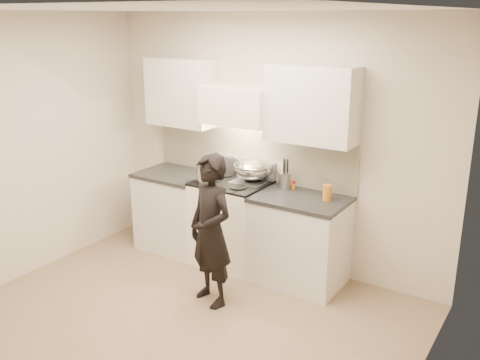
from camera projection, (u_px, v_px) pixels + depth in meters
name	position (u px, v px, depth m)	size (l,w,h in m)	color
ground_plane	(171.00, 330.00, 4.71)	(4.00, 4.00, 0.00)	#8B6F51
room_shell	(187.00, 144.00, 4.57)	(4.04, 3.54, 2.70)	beige
stove	(232.00, 222.00, 5.87)	(0.76, 0.65, 0.96)	white
counter_right	(300.00, 240.00, 5.45)	(0.92, 0.67, 0.92)	silver
counter_left	(176.00, 210.00, 6.28)	(0.82, 0.67, 0.92)	silver
wok	(252.00, 169.00, 5.72)	(0.42, 0.52, 0.34)	#AEAEB2
stock_pot	(208.00, 173.00, 5.69)	(0.35, 0.33, 0.17)	#AEAEB2
utensil_crock	(285.00, 180.00, 5.55)	(0.12, 0.12, 0.32)	#A1A1B0
spice_jar	(294.00, 185.00, 5.56)	(0.04, 0.04, 0.08)	orange
oil_glass	(327.00, 193.00, 5.21)	(0.09, 0.09, 0.16)	#C0701B
person	(211.00, 231.00, 4.97)	(0.54, 0.35, 1.47)	black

